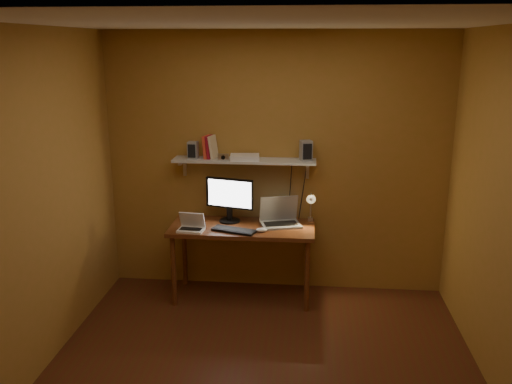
# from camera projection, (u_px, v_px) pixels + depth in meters

# --- Properties ---
(room) EXTENTS (3.44, 3.24, 2.64)m
(room) POSITION_uv_depth(u_px,v_px,m) (262.00, 213.00, 3.87)
(room) COLOR #502214
(room) RESTS_ON ground
(desk) EXTENTS (1.40, 0.60, 0.75)m
(desk) POSITION_uv_depth(u_px,v_px,m) (242.00, 234.00, 5.29)
(desk) COLOR brown
(desk) RESTS_ON ground
(wall_shelf) EXTENTS (1.40, 0.25, 0.21)m
(wall_shelf) POSITION_uv_depth(u_px,v_px,m) (244.00, 161.00, 5.29)
(wall_shelf) COLOR silver
(wall_shelf) RESTS_ON room
(monitor) EXTENTS (0.48, 0.25, 0.44)m
(monitor) POSITION_uv_depth(u_px,v_px,m) (229.00, 197.00, 5.34)
(monitor) COLOR black
(monitor) RESTS_ON desk
(laptop) EXTENTS (0.43, 0.36, 0.28)m
(laptop) POSITION_uv_depth(u_px,v_px,m) (280.00, 217.00, 5.31)
(laptop) COLOR gray
(laptop) RESTS_ON desk
(netbook) EXTENTS (0.26, 0.20, 0.18)m
(netbook) POSITION_uv_depth(u_px,v_px,m) (192.00, 225.00, 5.14)
(netbook) COLOR white
(netbook) RESTS_ON desk
(keyboard) EXTENTS (0.44, 0.26, 0.02)m
(keyboard) POSITION_uv_depth(u_px,v_px,m) (234.00, 230.00, 5.12)
(keyboard) COLOR black
(keyboard) RESTS_ON desk
(mouse) EXTENTS (0.11, 0.08, 0.04)m
(mouse) POSITION_uv_depth(u_px,v_px,m) (262.00, 230.00, 5.10)
(mouse) COLOR white
(mouse) RESTS_ON desk
(desk_lamp) EXTENTS (0.09, 0.23, 0.38)m
(desk_lamp) POSITION_uv_depth(u_px,v_px,m) (311.00, 204.00, 5.27)
(desk_lamp) COLOR silver
(desk_lamp) RESTS_ON desk
(speaker_left) EXTENTS (0.10, 0.10, 0.17)m
(speaker_left) POSITION_uv_depth(u_px,v_px,m) (193.00, 150.00, 5.30)
(speaker_left) COLOR gray
(speaker_left) RESTS_ON wall_shelf
(speaker_right) EXTENTS (0.13, 0.13, 0.19)m
(speaker_right) POSITION_uv_depth(u_px,v_px,m) (306.00, 150.00, 5.21)
(speaker_right) COLOR gray
(speaker_right) RESTS_ON wall_shelf
(books) EXTENTS (0.14, 0.16, 0.23)m
(books) POSITION_uv_depth(u_px,v_px,m) (210.00, 147.00, 5.31)
(books) COLOR #E0442D
(books) RESTS_ON wall_shelf
(shelf_camera) EXTENTS (0.11, 0.05, 0.07)m
(shelf_camera) POSITION_uv_depth(u_px,v_px,m) (223.00, 157.00, 5.23)
(shelf_camera) COLOR silver
(shelf_camera) RESTS_ON wall_shelf
(router) EXTENTS (0.30, 0.21, 0.05)m
(router) POSITION_uv_depth(u_px,v_px,m) (245.00, 157.00, 5.27)
(router) COLOR white
(router) RESTS_ON wall_shelf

